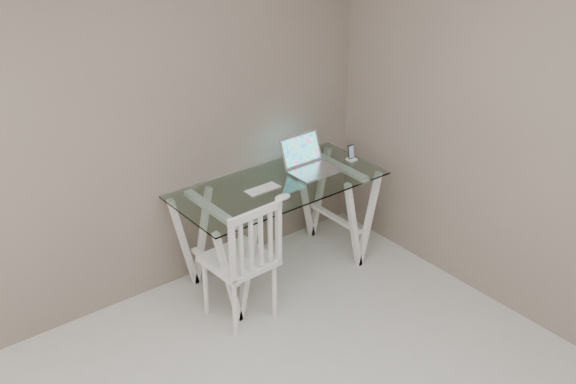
% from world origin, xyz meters
% --- Properties ---
extents(room, '(4.50, 4.52, 2.71)m').
position_xyz_m(room, '(-0.06, 0.02, 1.72)').
color(room, '#ADABA6').
rests_on(room, ground).
extents(desk, '(1.50, 0.70, 0.75)m').
position_xyz_m(desk, '(1.01, 1.85, 0.38)').
color(desk, silver).
rests_on(desk, ground).
extents(chair, '(0.42, 0.42, 0.89)m').
position_xyz_m(chair, '(0.50, 1.54, 0.49)').
color(chair, silver).
rests_on(chair, ground).
extents(laptop, '(0.34, 0.32, 0.23)m').
position_xyz_m(laptop, '(1.33, 1.90, 0.80)').
color(laptop, silver).
rests_on(laptop, desk).
extents(keyboard, '(0.26, 0.11, 0.01)m').
position_xyz_m(keyboard, '(0.87, 1.85, 0.75)').
color(keyboard, silver).
rests_on(keyboard, desk).
extents(mouse, '(0.12, 0.07, 0.04)m').
position_xyz_m(mouse, '(0.88, 1.64, 0.77)').
color(mouse, silver).
rests_on(mouse, desk).
extents(phone_dock, '(0.06, 0.06, 0.12)m').
position_xyz_m(phone_dock, '(1.68, 1.83, 0.78)').
color(phone_dock, white).
rests_on(phone_dock, desk).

